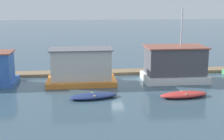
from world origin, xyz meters
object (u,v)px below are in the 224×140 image
(dinghy_navy, at_px, (93,96))
(dinghy_red, at_px, (184,95))
(houseboat_white, at_px, (175,64))
(houseboat_orange, at_px, (81,67))

(dinghy_navy, distance_m, dinghy_red, 7.40)
(houseboat_white, relative_size, dinghy_navy, 1.69)
(houseboat_white, xyz_separation_m, dinghy_red, (-0.86, -5.44, -1.41))
(dinghy_navy, bearing_deg, houseboat_orange, 100.67)
(dinghy_navy, bearing_deg, houseboat_white, 30.70)
(houseboat_white, xyz_separation_m, dinghy_navy, (-8.24, -4.89, -1.45))
(houseboat_white, height_order, dinghy_navy, houseboat_white)
(houseboat_orange, bearing_deg, houseboat_white, 1.06)
(houseboat_orange, bearing_deg, dinghy_navy, -79.33)
(houseboat_white, height_order, dinghy_red, houseboat_white)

